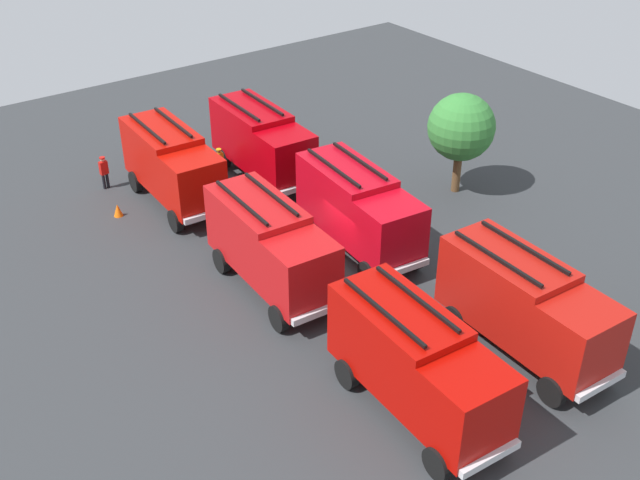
{
  "coord_description": "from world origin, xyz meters",
  "views": [
    {
      "loc": [
        22.92,
        -16.78,
        18.79
      ],
      "look_at": [
        0.0,
        0.0,
        1.4
      ],
      "focal_mm": 43.36,
      "sensor_mm": 36.0,
      "label": 1
    }
  ],
  "objects_px": {
    "fire_truck_5": "(526,304)",
    "tree_0": "(461,128)",
    "fire_truck_0": "(172,164)",
    "fire_truck_2": "(417,362)",
    "firefighter_0": "(220,162)",
    "traffic_cone_1": "(494,389)",
    "fire_truck_1": "(270,244)",
    "fire_truck_3": "(262,141)",
    "fire_truck_4": "(358,207)",
    "firefighter_1": "(104,171)",
    "traffic_cone_0": "(118,210)"
  },
  "relations": [
    {
      "from": "fire_truck_3",
      "to": "firefighter_0",
      "type": "relative_size",
      "value": 4.23
    },
    {
      "from": "fire_truck_3",
      "to": "tree_0",
      "type": "bearing_deg",
      "value": 48.26
    },
    {
      "from": "firefighter_0",
      "to": "traffic_cone_1",
      "type": "height_order",
      "value": "firefighter_0"
    },
    {
      "from": "firefighter_0",
      "to": "firefighter_1",
      "type": "bearing_deg",
      "value": -114.54
    },
    {
      "from": "fire_truck_4",
      "to": "firefighter_0",
      "type": "xyz_separation_m",
      "value": [
        -9.82,
        -1.52,
        -1.18
      ]
    },
    {
      "from": "fire_truck_2",
      "to": "fire_truck_5",
      "type": "height_order",
      "value": "same"
    },
    {
      "from": "fire_truck_4",
      "to": "traffic_cone_1",
      "type": "bearing_deg",
      "value": -6.7
    },
    {
      "from": "traffic_cone_0",
      "to": "traffic_cone_1",
      "type": "height_order",
      "value": "traffic_cone_1"
    },
    {
      "from": "fire_truck_5",
      "to": "traffic_cone_0",
      "type": "bearing_deg",
      "value": -154.19
    },
    {
      "from": "traffic_cone_1",
      "to": "fire_truck_2",
      "type": "bearing_deg",
      "value": -113.49
    },
    {
      "from": "fire_truck_2",
      "to": "fire_truck_3",
      "type": "relative_size",
      "value": 1.0
    },
    {
      "from": "fire_truck_2",
      "to": "traffic_cone_1",
      "type": "distance_m",
      "value": 3.47
    },
    {
      "from": "fire_truck_0",
      "to": "fire_truck_3",
      "type": "distance_m",
      "value": 5.04
    },
    {
      "from": "fire_truck_0",
      "to": "firefighter_1",
      "type": "xyz_separation_m",
      "value": [
        -3.54,
        -2.23,
        -1.16
      ]
    },
    {
      "from": "fire_truck_5",
      "to": "tree_0",
      "type": "xyz_separation_m",
      "value": [
        -10.69,
        7.27,
        1.38
      ]
    },
    {
      "from": "fire_truck_2",
      "to": "tree_0",
      "type": "xyz_separation_m",
      "value": [
        -10.73,
        12.63,
        1.38
      ]
    },
    {
      "from": "fire_truck_0",
      "to": "traffic_cone_0",
      "type": "xyz_separation_m",
      "value": [
        -0.39,
        -2.95,
        -1.83
      ]
    },
    {
      "from": "fire_truck_3",
      "to": "fire_truck_2",
      "type": "bearing_deg",
      "value": -13.94
    },
    {
      "from": "fire_truck_0",
      "to": "fire_truck_3",
      "type": "height_order",
      "value": "same"
    },
    {
      "from": "fire_truck_1",
      "to": "fire_truck_5",
      "type": "bearing_deg",
      "value": 33.56
    },
    {
      "from": "traffic_cone_1",
      "to": "firefighter_0",
      "type": "bearing_deg",
      "value": 177.86
    },
    {
      "from": "fire_truck_0",
      "to": "firefighter_0",
      "type": "bearing_deg",
      "value": 109.41
    },
    {
      "from": "fire_truck_1",
      "to": "fire_truck_3",
      "type": "height_order",
      "value": "same"
    },
    {
      "from": "firefighter_1",
      "to": "traffic_cone_1",
      "type": "height_order",
      "value": "firefighter_1"
    },
    {
      "from": "fire_truck_1",
      "to": "firefighter_1",
      "type": "xyz_separation_m",
      "value": [
        -12.73,
        -2.01,
        -1.16
      ]
    },
    {
      "from": "fire_truck_0",
      "to": "fire_truck_3",
      "type": "xyz_separation_m",
      "value": [
        0.31,
        5.03,
        0.0
      ]
    },
    {
      "from": "fire_truck_0",
      "to": "traffic_cone_0",
      "type": "distance_m",
      "value": 3.49
    },
    {
      "from": "fire_truck_5",
      "to": "fire_truck_3",
      "type": "bearing_deg",
      "value": -177.46
    },
    {
      "from": "fire_truck_0",
      "to": "fire_truck_4",
      "type": "height_order",
      "value": "same"
    },
    {
      "from": "firefighter_1",
      "to": "fire_truck_3",
      "type": "bearing_deg",
      "value": -125.02
    },
    {
      "from": "fire_truck_3",
      "to": "fire_truck_4",
      "type": "height_order",
      "value": "same"
    },
    {
      "from": "fire_truck_2",
      "to": "fire_truck_3",
      "type": "height_order",
      "value": "same"
    },
    {
      "from": "fire_truck_2",
      "to": "traffic_cone_1",
      "type": "xyz_separation_m",
      "value": [
        1.18,
        2.71,
        -1.81
      ]
    },
    {
      "from": "fire_truck_3",
      "to": "fire_truck_5",
      "type": "distance_m",
      "value": 17.84
    },
    {
      "from": "fire_truck_2",
      "to": "fire_truck_0",
      "type": "bearing_deg",
      "value": -177.7
    },
    {
      "from": "firefighter_0",
      "to": "traffic_cone_1",
      "type": "bearing_deg",
      "value": -0.9
    },
    {
      "from": "fire_truck_1",
      "to": "fire_truck_3",
      "type": "distance_m",
      "value": 10.31
    },
    {
      "from": "fire_truck_5",
      "to": "fire_truck_0",
      "type": "bearing_deg",
      "value": -161.97
    },
    {
      "from": "fire_truck_3",
      "to": "fire_truck_4",
      "type": "xyz_separation_m",
      "value": [
        8.56,
        -0.37,
        0.0
      ]
    },
    {
      "from": "fire_truck_2",
      "to": "fire_truck_5",
      "type": "bearing_deg",
      "value": 93.78
    },
    {
      "from": "fire_truck_1",
      "to": "traffic_cone_0",
      "type": "distance_m",
      "value": 10.13
    },
    {
      "from": "fire_truck_5",
      "to": "tree_0",
      "type": "height_order",
      "value": "tree_0"
    },
    {
      "from": "traffic_cone_1",
      "to": "fire_truck_1",
      "type": "bearing_deg",
      "value": -165.71
    },
    {
      "from": "fire_truck_0",
      "to": "traffic_cone_0",
      "type": "bearing_deg",
      "value": -95.09
    },
    {
      "from": "firefighter_1",
      "to": "traffic_cone_0",
      "type": "xyz_separation_m",
      "value": [
        3.15,
        -0.71,
        -0.67
      ]
    },
    {
      "from": "fire_truck_2",
      "to": "fire_truck_4",
      "type": "xyz_separation_m",
      "value": [
        -9.32,
        4.99,
        0.0
      ]
    },
    {
      "from": "fire_truck_3",
      "to": "traffic_cone_1",
      "type": "xyz_separation_m",
      "value": [
        19.06,
        -2.65,
        -1.81
      ]
    },
    {
      "from": "fire_truck_0",
      "to": "fire_truck_2",
      "type": "bearing_deg",
      "value": 1.44
    },
    {
      "from": "fire_truck_4",
      "to": "fire_truck_0",
      "type": "bearing_deg",
      "value": -146.77
    },
    {
      "from": "fire_truck_1",
      "to": "fire_truck_4",
      "type": "distance_m",
      "value": 4.88
    }
  ]
}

